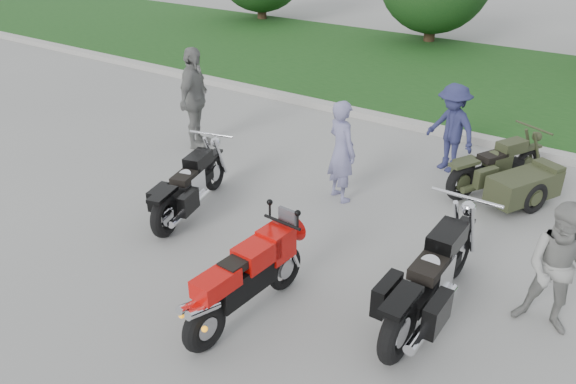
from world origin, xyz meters
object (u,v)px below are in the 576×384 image
Objects in this scene: cruiser_right at (430,283)px; person_denim at (451,128)px; person_grey at (560,270)px; cruiser_left at (188,188)px; person_back at (194,99)px; sportbike_red at (244,279)px; person_stripe at (342,151)px; cruiser_sidecar at (511,179)px.

cruiser_right is 1.60× the size of person_denim.
person_grey is 0.99× the size of person_denim.
person_grey is at bearing 27.83° from cruiser_right.
cruiser_left is 1.10× the size of person_back.
cruiser_left is at bearing -101.88° from person_denim.
person_stripe is (-0.61, 3.17, 0.28)m from sportbike_red.
cruiser_sidecar is at bearing 24.78° from cruiser_left.
cruiser_left is at bearing -177.28° from person_grey.
person_grey is (5.12, 0.41, 0.35)m from cruiser_left.
sportbike_red is 3.41m from person_grey.
person_grey is 7.06m from person_back.
person_stripe is 1.05× the size of person_grey.
sportbike_red is 3.24m from person_stripe.
cruiser_right is at bearing -153.60° from person_grey.
sportbike_red is at bearing -152.97° from person_back.
cruiser_left is 4.65m from person_denim.
person_denim is at bearing -90.16° from person_back.
person_denim is (-1.30, 4.03, 0.29)m from cruiser_right.
person_grey is 0.80× the size of person_back.
cruiser_right is 4.25m from person_denim.
person_stripe is at bearing 138.93° from cruiser_right.
cruiser_left is 5.15m from person_grey.
person_stripe is at bearing -93.41° from person_denim.
person_stripe is 2.28m from person_denim.
cruiser_left is at bearing 73.03° from person_stripe.
person_denim is at bearing 124.25° from person_grey.
cruiser_sidecar is at bearing 73.96° from sportbike_red.
cruiser_sidecar is at bearing 111.78° from person_grey.
person_back reaches higher than cruiser_sidecar.
person_stripe is (-2.25, -1.49, 0.44)m from cruiser_sidecar.
cruiser_left is 2.43m from person_stripe.
cruiser_left reaches higher than cruiser_sidecar.
cruiser_right is 3.48m from cruiser_sidecar.
cruiser_sidecar is at bearing 90.67° from cruiser_right.
person_back is at bearing 142.44° from sportbike_red.
person_denim is at bearing -90.43° from person_stripe.
person_grey reaches higher than cruiser_sidecar.
cruiser_sidecar is 3.13m from person_grey.
person_back is at bearing 157.92° from cruiser_right.
cruiser_right is at bearing -133.80° from person_back.
person_grey is at bearing -125.47° from person_back.
sportbike_red is 2.65m from cruiser_left.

